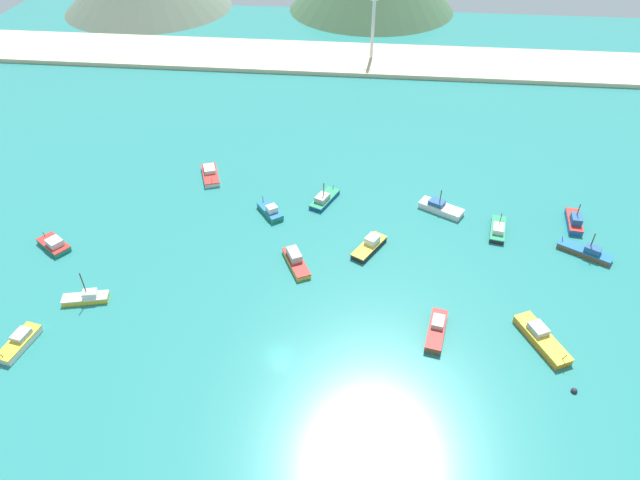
{
  "coord_description": "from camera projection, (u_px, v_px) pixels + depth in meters",
  "views": [
    {
      "loc": [
        11.72,
        -54.13,
        67.17
      ],
      "look_at": [
        3.32,
        28.07,
        0.06
      ],
      "focal_mm": 31.52,
      "sensor_mm": 36.0,
      "label": 1
    }
  ],
  "objects": [
    {
      "name": "fishing_boat_8",
      "position": [
        437.0,
        330.0,
        87.98
      ],
      "size": [
        4.19,
        9.08,
        2.09
      ],
      "color": "brown",
      "rests_on": "ground"
    },
    {
      "name": "fishing_boat_9",
      "position": [
        86.0,
        298.0,
        93.54
      ],
      "size": [
        7.76,
        3.85,
        6.21
      ],
      "color": "gold",
      "rests_on": "ground"
    },
    {
      "name": "fishing_boat_6",
      "position": [
        574.0,
        221.0,
        109.53
      ],
      "size": [
        3.49,
        8.03,
        5.15
      ],
      "color": "#1E5BA8",
      "rests_on": "ground"
    },
    {
      "name": "fishing_boat_4",
      "position": [
        498.0,
        229.0,
        107.95
      ],
      "size": [
        4.25,
        8.49,
        4.82
      ],
      "color": "#232328",
      "rests_on": "ground"
    },
    {
      "name": "fishing_boat_13",
      "position": [
        586.0,
        251.0,
        102.77
      ],
      "size": [
        9.52,
        6.93,
        5.12
      ],
      "color": "brown",
      "rests_on": "ground"
    },
    {
      "name": "ground",
      "position": [
        304.0,
        234.0,
        108.4
      ],
      "size": [
        260.0,
        280.0,
        0.5
      ],
      "color": "teal"
    },
    {
      "name": "fishing_boat_0",
      "position": [
        270.0,
        211.0,
        112.47
      ],
      "size": [
        6.25,
        7.08,
        2.37
      ],
      "color": "#198466",
      "rests_on": "ground"
    },
    {
      "name": "fishing_boat_12",
      "position": [
        19.0,
        342.0,
        86.05
      ],
      "size": [
        4.18,
        7.99,
        2.38
      ],
      "color": "silver",
      "rests_on": "ground"
    },
    {
      "name": "fishing_boat_7",
      "position": [
        370.0,
        246.0,
        103.97
      ],
      "size": [
        6.64,
        8.72,
        2.4
      ],
      "color": "#232328",
      "rests_on": "ground"
    },
    {
      "name": "fishing_boat_2",
      "position": [
        296.0,
        260.0,
        100.65
      ],
      "size": [
        6.22,
        8.93,
        2.37
      ],
      "color": "gold",
      "rests_on": "ground"
    },
    {
      "name": "fishing_boat_10",
      "position": [
        210.0,
        174.0,
        123.28
      ],
      "size": [
        6.06,
        9.24,
        2.09
      ],
      "color": "silver",
      "rests_on": "ground"
    },
    {
      "name": "fishing_boat_1",
      "position": [
        440.0,
        208.0,
        113.33
      ],
      "size": [
        9.27,
        7.03,
        4.91
      ],
      "color": "silver",
      "rests_on": "ground"
    },
    {
      "name": "fishing_boat_3",
      "position": [
        541.0,
        338.0,
        86.63
      ],
      "size": [
        7.53,
        10.97,
        2.55
      ],
      "color": "orange",
      "rests_on": "ground"
    },
    {
      "name": "beach_strip",
      "position": [
        339.0,
        58.0,
        175.72
      ],
      "size": [
        247.0,
        25.33,
        1.2
      ],
      "primitive_type": "cube",
      "color": "beige",
      "rests_on": "ground"
    },
    {
      "name": "fishing_boat_11",
      "position": [
        324.0,
        199.0,
        115.9
      ],
      "size": [
        5.96,
        8.72,
        4.67
      ],
      "color": "#14478C",
      "rests_on": "ground"
    },
    {
      "name": "radio_tower",
      "position": [
        373.0,
        24.0,
        167.99
      ],
      "size": [
        2.25,
        1.8,
        22.48
      ],
      "color": "silver",
      "rests_on": "ground"
    },
    {
      "name": "fishing_boat_5",
      "position": [
        54.0,
        244.0,
        104.33
      ],
      "size": [
        7.57,
        6.65,
        2.17
      ],
      "color": "#198466",
      "rests_on": "ground"
    },
    {
      "name": "buoy_0",
      "position": [
        574.0,
        391.0,
        79.81
      ],
      "size": [
        0.92,
        0.92,
        0.92
      ],
      "color": "#232328",
      "rests_on": "ground"
    }
  ]
}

